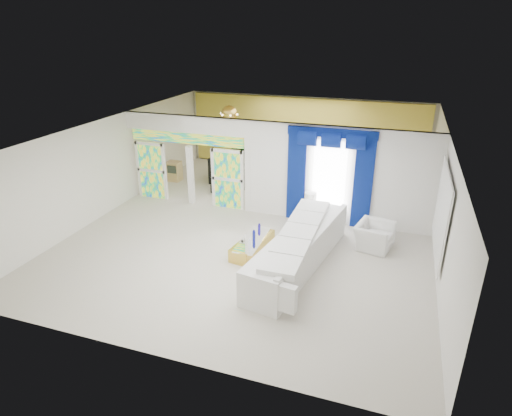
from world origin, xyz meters
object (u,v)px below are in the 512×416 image
(coffee_table, at_px, (252,246))
(armchair, at_px, (374,236))
(white_sofa, at_px, (299,250))
(console_table, at_px, (319,217))
(grand_piano, at_px, (240,168))

(coffee_table, height_order, armchair, armchair)
(armchair, bearing_deg, white_sofa, 145.72)
(console_table, relative_size, grand_piano, 0.59)
(armchair, xyz_separation_m, grand_piano, (-5.46, 4.02, 0.17))
(white_sofa, relative_size, coffee_table, 2.79)
(armchair, bearing_deg, grand_piano, 65.90)
(grand_piano, bearing_deg, console_table, -26.90)
(console_table, xyz_separation_m, grand_piano, (-3.75, 2.99, 0.31))
(coffee_table, distance_m, armchair, 3.35)
(white_sofa, xyz_separation_m, coffee_table, (-1.35, 0.30, -0.25))
(coffee_table, xyz_separation_m, armchair, (3.07, 1.33, 0.16))
(white_sofa, distance_m, console_table, 2.67)
(coffee_table, xyz_separation_m, console_table, (1.35, 2.36, 0.02))
(coffee_table, relative_size, console_table, 1.36)
(coffee_table, bearing_deg, armchair, 23.44)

